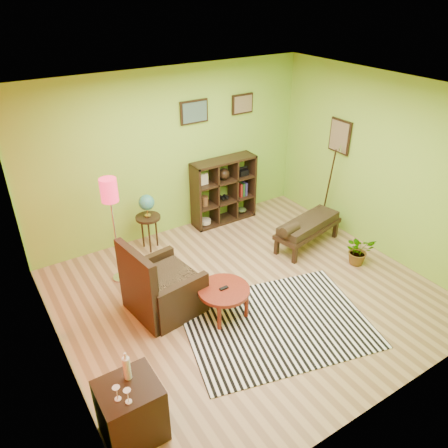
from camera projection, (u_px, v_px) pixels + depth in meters
ground at (247, 294)px, 6.24m from camera, size 5.00×5.00×0.00m
room_shell at (244, 180)px, 5.32m from camera, size 5.04×4.54×2.82m
zebra_rug at (277, 323)px, 5.71m from camera, size 2.68×2.22×0.01m
coffee_table at (224, 292)px, 5.70m from camera, size 0.68×0.68×0.44m
armchair at (161, 290)px, 5.81m from camera, size 0.99×0.99×1.07m
side_cabinet at (131, 411)px, 4.17m from camera, size 0.57×0.52×0.99m
floor_lamp at (110, 200)px, 5.93m from camera, size 0.25×0.25×1.63m
globe_table at (147, 209)px, 6.94m from camera, size 0.40×0.40×0.98m
cube_shelf at (225, 191)px, 7.86m from camera, size 1.20×0.35×1.20m
bench at (307, 226)px, 7.18m from camera, size 1.35×0.71×0.60m
potted_plant at (358, 253)px, 6.83m from camera, size 0.59×0.62×0.38m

